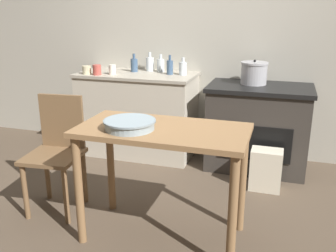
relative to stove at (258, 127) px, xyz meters
The scene contains 17 objects.
ground_plane 1.49m from the stove, 119.37° to the right, with size 14.00×14.00×0.00m, color brown.
wall_back 1.16m from the stove, 154.40° to the left, with size 8.00×0.07×2.55m.
counter_cabinet 1.27m from the stove, behind, with size 1.24×0.62×0.89m.
stove is the anchor object (origin of this frame).
work_table 1.55m from the stove, 109.54° to the right, with size 1.11×0.57×0.80m.
chair 1.93m from the stove, 137.93° to the right, with size 0.44×0.44×0.90m.
flour_sack 0.56m from the stove, 75.47° to the right, with size 0.27×0.19×0.37m, color beige.
stock_pot 0.53m from the stove, 141.93° to the left, with size 0.26×0.26×0.24m.
mixing_bowl_large 1.73m from the stove, 114.56° to the right, with size 0.33×0.33×0.06m.
bottle_far_left 1.21m from the stove, behind, with size 0.08×0.08×0.19m.
bottle_left 1.45m from the stove, behind, with size 0.08×0.08×0.19m.
bottle_mid_left 0.95m from the stove, behind, with size 0.08×0.08×0.18m.
bottle_center_left 1.07m from the stove, behind, with size 0.07×0.07×0.20m.
bottle_center 1.33m from the stove, behind, with size 0.08×0.08×0.20m.
cup_center_right 1.72m from the stove, behind, with size 0.09×0.09×0.10m, color #B74C42.
cup_mid_right 1.58m from the stove, behind, with size 0.07×0.07×0.10m, color silver.
cup_right 1.83m from the stove, behind, with size 0.09×0.09×0.08m, color beige.
Camera 1 is at (0.92, -2.38, 1.54)m, focal length 40.00 mm.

